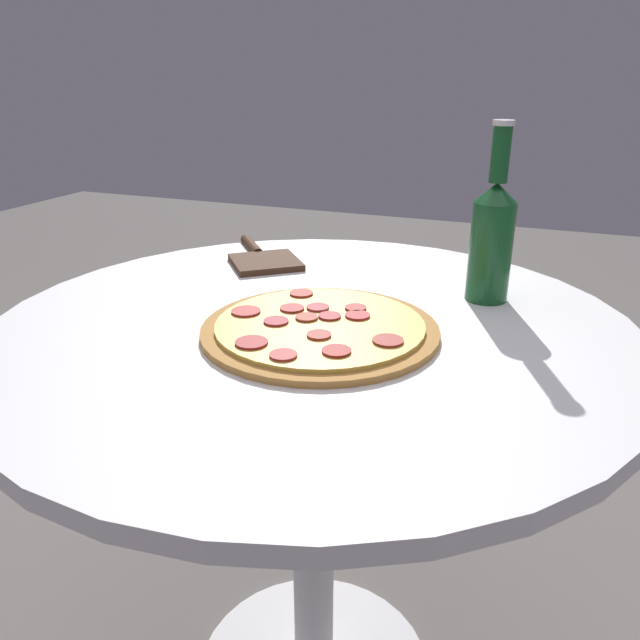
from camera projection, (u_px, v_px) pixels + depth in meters
table at (313, 407)px, 1.00m from camera, size 0.96×0.96×0.74m
pizza at (320, 328)px, 0.89m from camera, size 0.34×0.34×0.02m
beer_bottle at (492, 236)px, 0.98m from camera, size 0.07×0.07×0.28m
pizza_paddle at (262, 258)px, 1.23m from camera, size 0.24×0.21×0.02m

